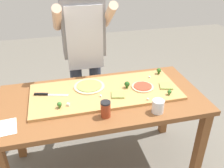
# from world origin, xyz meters

# --- Properties ---
(ground_plane) EXTENTS (8.00, 8.00, 0.00)m
(ground_plane) POSITION_xyz_m (0.00, 0.00, 0.00)
(ground_plane) COLOR #6B665B
(prep_table) EXTENTS (1.63, 0.79, 0.78)m
(prep_table) POSITION_xyz_m (0.00, 0.00, 0.68)
(prep_table) COLOR brown
(prep_table) RESTS_ON ground
(cutting_board) EXTENTS (1.21, 0.51, 0.02)m
(cutting_board) POSITION_xyz_m (0.04, 0.06, 0.79)
(cutting_board) COLOR tan
(cutting_board) RESTS_ON prep_table
(chefs_knife) EXTENTS (0.27, 0.09, 0.02)m
(chefs_knife) POSITION_xyz_m (-0.43, 0.11, 0.81)
(chefs_knife) COLOR #B7BABF
(chefs_knife) RESTS_ON cutting_board
(pizza_whole_tomato_red) EXTENTS (0.18, 0.18, 0.02)m
(pizza_whole_tomato_red) POSITION_xyz_m (0.36, 0.03, 0.81)
(pizza_whole_tomato_red) COLOR beige
(pizza_whole_tomato_red) RESTS_ON cutting_board
(pizza_whole_pesto_green) EXTENTS (0.26, 0.26, 0.02)m
(pizza_whole_pesto_green) POSITION_xyz_m (-0.07, 0.15, 0.81)
(pizza_whole_pesto_green) COLOR beige
(pizza_whole_pesto_green) RESTS_ON cutting_board
(pizza_slice_near_right) EXTENTS (0.13, 0.13, 0.01)m
(pizza_slice_near_right) POSITION_xyz_m (0.56, -0.00, 0.81)
(pizza_slice_near_right) COLOR #899E4C
(pizza_slice_near_right) RESTS_ON cutting_board
(pizza_slice_near_left) EXTENTS (0.12, 0.12, 0.01)m
(pizza_slice_near_left) POSITION_xyz_m (0.12, -0.03, 0.81)
(pizza_slice_near_left) COLOR #899E4C
(pizza_slice_near_left) RESTS_ON cutting_board
(broccoli_floret_center_right) EXTENTS (0.03, 0.03, 0.04)m
(broccoli_floret_center_right) POSITION_xyz_m (0.53, -0.12, 0.83)
(broccoli_floret_center_right) COLOR #3F7220
(broccoli_floret_center_right) RESTS_ON cutting_board
(broccoli_floret_front_mid) EXTENTS (0.04, 0.04, 0.05)m
(broccoli_floret_front_mid) POSITION_xyz_m (0.59, 0.24, 0.84)
(broccoli_floret_front_mid) COLOR #366618
(broccoli_floret_front_mid) RESTS_ON cutting_board
(broccoli_floret_back_mid) EXTENTS (0.05, 0.05, 0.06)m
(broccoli_floret_back_mid) POSITION_xyz_m (0.23, 0.06, 0.84)
(broccoli_floret_back_mid) COLOR #2C5915
(broccoli_floret_back_mid) RESTS_ON cutting_board
(broccoli_floret_back_right) EXTENTS (0.04, 0.04, 0.05)m
(broccoli_floret_back_right) POSITION_xyz_m (-0.33, -0.10, 0.83)
(broccoli_floret_back_right) COLOR #3F7220
(broccoli_floret_back_right) RESTS_ON cutting_board
(cheese_crumble_a) EXTENTS (0.02, 0.02, 0.01)m
(cheese_crumble_a) POSITION_xyz_m (0.33, -0.16, 0.81)
(cheese_crumble_a) COLOR silver
(cheese_crumble_a) RESTS_ON cutting_board
(cheese_crumble_b) EXTENTS (0.03, 0.03, 0.02)m
(cheese_crumble_b) POSITION_xyz_m (-0.27, -0.08, 0.81)
(cheese_crumble_b) COLOR white
(cheese_crumble_b) RESTS_ON cutting_board
(cheese_crumble_c) EXTENTS (0.02, 0.02, 0.01)m
(cheese_crumble_c) POSITION_xyz_m (0.48, 0.19, 0.81)
(cheese_crumble_c) COLOR silver
(cheese_crumble_c) RESTS_ON cutting_board
(cheese_crumble_d) EXTENTS (0.02, 0.02, 0.01)m
(cheese_crumble_d) POSITION_xyz_m (-0.01, -0.02, 0.81)
(cheese_crumble_d) COLOR white
(cheese_crumble_d) RESTS_ON cutting_board
(flour_cup) EXTENTS (0.09, 0.09, 0.10)m
(flour_cup) POSITION_xyz_m (0.36, -0.29, 0.82)
(flour_cup) COLOR white
(flour_cup) RESTS_ON prep_table
(sauce_jar) EXTENTS (0.07, 0.07, 0.12)m
(sauce_jar) POSITION_xyz_m (-0.02, -0.25, 0.84)
(sauce_jar) COLOR #99381E
(sauce_jar) RESTS_ON prep_table
(recipe_note) EXTENTS (0.16, 0.19, 0.00)m
(recipe_note) POSITION_xyz_m (-0.70, -0.21, 0.78)
(recipe_note) COLOR white
(recipe_note) RESTS_ON prep_table
(cook_center) EXTENTS (0.54, 0.39, 1.67)m
(cook_center) POSITION_xyz_m (-0.04, 0.63, 1.00)
(cook_center) COLOR #333847
(cook_center) RESTS_ON ground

